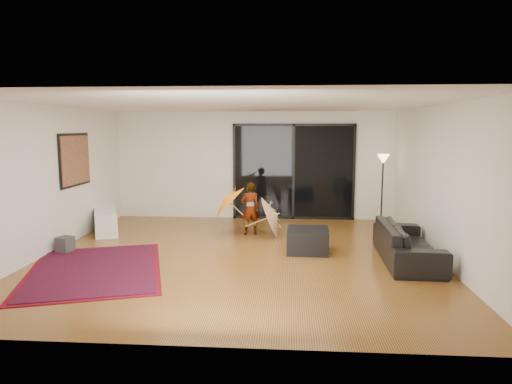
# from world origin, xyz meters

# --- Properties ---
(floor) EXTENTS (7.00, 7.00, 0.00)m
(floor) POSITION_xyz_m (0.00, 0.00, 0.00)
(floor) COLOR olive
(floor) RESTS_ON ground
(ceiling) EXTENTS (7.00, 7.00, 0.00)m
(ceiling) POSITION_xyz_m (0.00, 0.00, 2.70)
(ceiling) COLOR white
(ceiling) RESTS_ON wall_back
(wall_back) EXTENTS (7.00, 0.00, 7.00)m
(wall_back) POSITION_xyz_m (0.00, 3.50, 1.35)
(wall_back) COLOR silver
(wall_back) RESTS_ON floor
(wall_front) EXTENTS (7.00, 0.00, 7.00)m
(wall_front) POSITION_xyz_m (0.00, -3.50, 1.35)
(wall_front) COLOR silver
(wall_front) RESTS_ON floor
(wall_left) EXTENTS (0.00, 7.00, 7.00)m
(wall_left) POSITION_xyz_m (-3.50, 0.00, 1.35)
(wall_left) COLOR silver
(wall_left) RESTS_ON floor
(wall_right) EXTENTS (0.00, 7.00, 7.00)m
(wall_right) POSITION_xyz_m (3.50, 0.00, 1.35)
(wall_right) COLOR silver
(wall_right) RESTS_ON floor
(sliding_door) EXTENTS (3.06, 0.07, 2.40)m
(sliding_door) POSITION_xyz_m (1.00, 3.47, 1.20)
(sliding_door) COLOR black
(sliding_door) RESTS_ON wall_back
(painting) EXTENTS (0.04, 1.28, 1.08)m
(painting) POSITION_xyz_m (-3.46, 1.00, 1.65)
(painting) COLOR black
(painting) RESTS_ON wall_left
(media_console) EXTENTS (1.14, 1.83, 0.50)m
(media_console) POSITION_xyz_m (-3.25, 1.85, 0.25)
(media_console) COLOR white
(media_console) RESTS_ON floor
(speaker) EXTENTS (0.32, 0.32, 0.29)m
(speaker) POSITION_xyz_m (-3.25, -0.03, 0.15)
(speaker) COLOR #424244
(speaker) RESTS_ON floor
(persian_rug) EXTENTS (2.83, 3.36, 0.02)m
(persian_rug) POSITION_xyz_m (-2.25, -1.02, 0.01)
(persian_rug) COLOR #5D0815
(persian_rug) RESTS_ON floor
(sofa) EXTENTS (0.93, 2.22, 0.64)m
(sofa) POSITION_xyz_m (2.95, -0.13, 0.32)
(sofa) COLOR black
(sofa) RESTS_ON floor
(ottoman) EXTENTS (0.79, 0.79, 0.43)m
(ottoman) POSITION_xyz_m (1.25, 0.34, 0.22)
(ottoman) COLOR black
(ottoman) RESTS_ON floor
(floor_lamp) EXTENTS (0.29, 0.29, 1.68)m
(floor_lamp) POSITION_xyz_m (3.10, 2.93, 1.33)
(floor_lamp) COLOR black
(floor_lamp) RESTS_ON floor
(child) EXTENTS (0.48, 0.38, 1.14)m
(child) POSITION_xyz_m (0.06, 1.66, 0.57)
(child) COLOR #999999
(child) RESTS_ON floor
(parasol_orange) EXTENTS (0.74, 0.90, 0.90)m
(parasol_orange) POSITION_xyz_m (-0.49, 1.61, 0.73)
(parasol_orange) COLOR orange
(parasol_orange) RESTS_ON child
(parasol_white) EXTENTS (0.52, 0.89, 0.93)m
(parasol_white) POSITION_xyz_m (0.66, 1.51, 0.50)
(parasol_white) COLOR beige
(parasol_white) RESTS_ON floor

